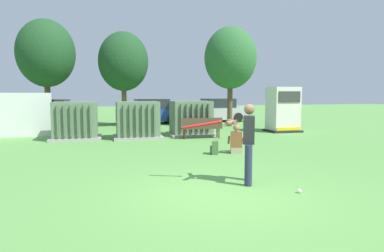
# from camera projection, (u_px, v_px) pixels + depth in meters

# --- Properties ---
(ground_plane) EXTENTS (96.00, 96.00, 0.00)m
(ground_plane) POSITION_uv_depth(u_px,v_px,m) (221.00, 192.00, 6.75)
(ground_plane) COLOR #5B9947
(transformer_west) EXTENTS (2.10, 1.70, 1.62)m
(transformer_west) POSITION_uv_depth(u_px,v_px,m) (76.00, 121.00, 14.50)
(transformer_west) COLOR #9E9B93
(transformer_west) RESTS_ON ground
(transformer_mid_west) EXTENTS (2.10, 1.70, 1.62)m
(transformer_mid_west) POSITION_uv_depth(u_px,v_px,m) (138.00, 120.00, 14.90)
(transformer_mid_west) COLOR #9E9B93
(transformer_mid_west) RESTS_ON ground
(transformer_mid_east) EXTENTS (2.10, 1.70, 1.62)m
(transformer_mid_east) POSITION_uv_depth(u_px,v_px,m) (191.00, 119.00, 15.97)
(transformer_mid_east) COLOR #9E9B93
(transformer_mid_east) RESTS_ON ground
(generator_enclosure) EXTENTS (1.60, 1.40, 2.30)m
(generator_enclosure) POSITION_uv_depth(u_px,v_px,m) (283.00, 110.00, 17.50)
(generator_enclosure) COLOR #262626
(generator_enclosure) RESTS_ON ground
(park_bench) EXTENTS (1.81, 0.45, 0.92)m
(park_bench) POSITION_uv_depth(u_px,v_px,m) (202.00, 126.00, 14.82)
(park_bench) COLOR #4C3828
(park_bench) RESTS_ON ground
(batter) EXTENTS (1.55, 0.94, 1.74)m
(batter) POSITION_uv_depth(u_px,v_px,m) (246.00, 139.00, 7.40)
(batter) COLOR #282D4C
(batter) RESTS_ON ground
(sports_ball) EXTENTS (0.09, 0.09, 0.09)m
(sports_ball) POSITION_uv_depth(u_px,v_px,m) (299.00, 191.00, 6.71)
(sports_ball) COLOR white
(sports_ball) RESTS_ON ground
(seated_spectator) EXTENTS (0.64, 0.78, 0.96)m
(seated_spectator) POSITION_uv_depth(u_px,v_px,m) (236.00, 142.00, 11.23)
(seated_spectator) COLOR tan
(seated_spectator) RESTS_ON ground
(backpack) EXTENTS (0.34, 0.37, 0.44)m
(backpack) POSITION_uv_depth(u_px,v_px,m) (215.00, 148.00, 11.00)
(backpack) COLOR #4C723F
(backpack) RESTS_ON ground
(tree_left) EXTENTS (3.23, 3.23, 6.18)m
(tree_left) POSITION_uv_depth(u_px,v_px,m) (46.00, 54.00, 19.34)
(tree_left) COLOR #4C3828
(tree_left) RESTS_ON ground
(tree_center_left) EXTENTS (2.93, 2.93, 5.60)m
(tree_center_left) POSITION_uv_depth(u_px,v_px,m) (123.00, 62.00, 20.07)
(tree_center_left) COLOR brown
(tree_center_left) RESTS_ON ground
(tree_center_right) EXTENTS (3.10, 3.10, 5.93)m
(tree_center_right) POSITION_uv_depth(u_px,v_px,m) (230.00, 58.00, 20.20)
(tree_center_right) COLOR brown
(tree_center_right) RESTS_ON ground
(parked_car_leftmost) EXTENTS (4.39, 2.34, 1.62)m
(parked_car_leftmost) POSITION_uv_depth(u_px,v_px,m) (48.00, 114.00, 20.69)
(parked_car_leftmost) COLOR black
(parked_car_leftmost) RESTS_ON ground
(parked_car_left_of_center) EXTENTS (4.30, 2.12, 1.62)m
(parked_car_left_of_center) POSITION_uv_depth(u_px,v_px,m) (150.00, 112.00, 22.29)
(parked_car_left_of_center) COLOR navy
(parked_car_left_of_center) RESTS_ON ground
(parked_car_right_of_center) EXTENTS (4.30, 2.12, 1.62)m
(parked_car_right_of_center) POSITION_uv_depth(u_px,v_px,m) (217.00, 111.00, 23.89)
(parked_car_right_of_center) COLOR #B2B2B7
(parked_car_right_of_center) RESTS_ON ground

